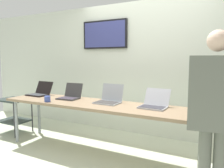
{
  "coord_description": "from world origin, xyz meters",
  "views": [
    {
      "loc": [
        1.33,
        -2.68,
        1.39
      ],
      "look_at": [
        -0.17,
        0.17,
        1.03
      ],
      "focal_mm": 35.19,
      "sensor_mm": 36.0,
      "label": 1
    }
  ],
  "objects_px": {
    "laptop_station_1": "(70,95)",
    "storage_cart": "(14,110)",
    "workbench": "(117,109)",
    "person": "(215,106)",
    "laptop_station_3": "(154,103)",
    "coffee_mug": "(47,99)",
    "laptop_station_4": "(214,108)",
    "laptop_station_0": "(40,92)",
    "laptop_station_2": "(109,99)"
  },
  "relations": [
    {
      "from": "storage_cart",
      "to": "laptop_station_3",
      "type": "bearing_deg",
      "value": 1.24
    },
    {
      "from": "laptop_station_1",
      "to": "laptop_station_2",
      "type": "relative_size",
      "value": 0.92
    },
    {
      "from": "laptop_station_0",
      "to": "laptop_station_3",
      "type": "bearing_deg",
      "value": -0.72
    },
    {
      "from": "person",
      "to": "coffee_mug",
      "type": "bearing_deg",
      "value": 170.85
    },
    {
      "from": "coffee_mug",
      "to": "storage_cart",
      "type": "height_order",
      "value": "coffee_mug"
    },
    {
      "from": "workbench",
      "to": "laptop_station_3",
      "type": "bearing_deg",
      "value": 13.82
    },
    {
      "from": "person",
      "to": "storage_cart",
      "type": "distance_m",
      "value": 3.59
    },
    {
      "from": "workbench",
      "to": "laptop_station_0",
      "type": "xyz_separation_m",
      "value": [
        -1.62,
        0.15,
        0.1
      ]
    },
    {
      "from": "storage_cart",
      "to": "workbench",
      "type": "bearing_deg",
      "value": -1.6
    },
    {
      "from": "laptop_station_4",
      "to": "person",
      "type": "relative_size",
      "value": 0.24
    },
    {
      "from": "laptop_station_0",
      "to": "laptop_station_3",
      "type": "distance_m",
      "value": 2.11
    },
    {
      "from": "laptop_station_1",
      "to": "storage_cart",
      "type": "height_order",
      "value": "laptop_station_1"
    },
    {
      "from": "laptop_station_1",
      "to": "laptop_station_0",
      "type": "bearing_deg",
      "value": 177.61
    },
    {
      "from": "laptop_station_1",
      "to": "person",
      "type": "height_order",
      "value": "person"
    },
    {
      "from": "person",
      "to": "storage_cart",
      "type": "height_order",
      "value": "person"
    },
    {
      "from": "coffee_mug",
      "to": "person",
      "type": "bearing_deg",
      "value": -9.15
    },
    {
      "from": "workbench",
      "to": "laptop_station_3",
      "type": "relative_size",
      "value": 9.78
    },
    {
      "from": "laptop_station_2",
      "to": "person",
      "type": "height_order",
      "value": "person"
    },
    {
      "from": "coffee_mug",
      "to": "laptop_station_1",
      "type": "bearing_deg",
      "value": 69.15
    },
    {
      "from": "laptop_station_4",
      "to": "laptop_station_3",
      "type": "bearing_deg",
      "value": -179.65
    },
    {
      "from": "workbench",
      "to": "storage_cart",
      "type": "relative_size",
      "value": 5.74
    },
    {
      "from": "workbench",
      "to": "laptop_station_3",
      "type": "height_order",
      "value": "laptop_station_3"
    },
    {
      "from": "workbench",
      "to": "laptop_station_2",
      "type": "bearing_deg",
      "value": 149.14
    },
    {
      "from": "laptop_station_0",
      "to": "laptop_station_1",
      "type": "relative_size",
      "value": 1.15
    },
    {
      "from": "laptop_station_1",
      "to": "laptop_station_3",
      "type": "relative_size",
      "value": 0.87
    },
    {
      "from": "person",
      "to": "coffee_mug",
      "type": "distance_m",
      "value": 2.34
    },
    {
      "from": "laptop_station_2",
      "to": "laptop_station_0",
      "type": "bearing_deg",
      "value": 178.55
    },
    {
      "from": "laptop_station_2",
      "to": "laptop_station_4",
      "type": "height_order",
      "value": "same"
    },
    {
      "from": "workbench",
      "to": "person",
      "type": "relative_size",
      "value": 2.28
    },
    {
      "from": "laptop_station_1",
      "to": "laptop_station_4",
      "type": "xyz_separation_m",
      "value": [
        2.13,
        0.01,
        0.01
      ]
    },
    {
      "from": "person",
      "to": "coffee_mug",
      "type": "height_order",
      "value": "person"
    },
    {
      "from": "laptop_station_4",
      "to": "workbench",
      "type": "bearing_deg",
      "value": -174.1
    },
    {
      "from": "laptop_station_4",
      "to": "laptop_station_0",
      "type": "bearing_deg",
      "value": 179.55
    },
    {
      "from": "workbench",
      "to": "laptop_station_0",
      "type": "relative_size",
      "value": 9.76
    },
    {
      "from": "laptop_station_1",
      "to": "laptop_station_2",
      "type": "distance_m",
      "value": 0.73
    },
    {
      "from": "laptop_station_1",
      "to": "laptop_station_2",
      "type": "height_order",
      "value": "laptop_station_2"
    },
    {
      "from": "laptop_station_4",
      "to": "storage_cart",
      "type": "bearing_deg",
      "value": -178.94
    },
    {
      "from": "person",
      "to": "laptop_station_2",
      "type": "bearing_deg",
      "value": 152.98
    },
    {
      "from": "workbench",
      "to": "laptop_station_2",
      "type": "height_order",
      "value": "laptop_station_2"
    },
    {
      "from": "person",
      "to": "laptop_station_0",
      "type": "bearing_deg",
      "value": 165.0
    },
    {
      "from": "laptop_station_4",
      "to": "laptop_station_2",
      "type": "bearing_deg",
      "value": -179.43
    },
    {
      "from": "laptop_station_2",
      "to": "storage_cart",
      "type": "distance_m",
      "value": 2.08
    },
    {
      "from": "workbench",
      "to": "storage_cart",
      "type": "bearing_deg",
      "value": 178.4
    },
    {
      "from": "workbench",
      "to": "coffee_mug",
      "type": "height_order",
      "value": "coffee_mug"
    },
    {
      "from": "laptop_station_0",
      "to": "laptop_station_3",
      "type": "height_order",
      "value": "laptop_station_3"
    },
    {
      "from": "laptop_station_4",
      "to": "storage_cart",
      "type": "distance_m",
      "value": 3.47
    },
    {
      "from": "laptop_station_0",
      "to": "coffee_mug",
      "type": "bearing_deg",
      "value": -35.13
    },
    {
      "from": "laptop_station_3",
      "to": "laptop_station_4",
      "type": "distance_m",
      "value": 0.72
    },
    {
      "from": "laptop_station_0",
      "to": "laptop_station_3",
      "type": "relative_size",
      "value": 1.0
    },
    {
      "from": "laptop_station_2",
      "to": "storage_cart",
      "type": "xyz_separation_m",
      "value": [
        -2.04,
        -0.05,
        -0.39
      ]
    }
  ]
}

